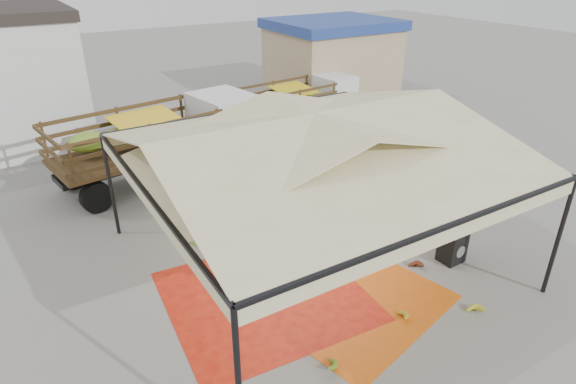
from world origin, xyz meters
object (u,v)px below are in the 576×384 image
vendor (211,167)px  truck_left (168,133)px  truck_right (303,97)px  banana_heap (280,204)px  speaker_stack (455,233)px

vendor → truck_left: (-0.62, 2.28, 0.62)m
vendor → truck_right: 8.13m
vendor → truck_left: size_ratio=0.24×
banana_heap → truck_left: bearing=107.0°
banana_heap → truck_left: size_ratio=0.72×
banana_heap → truck_right: size_ratio=0.92×
truck_right → vendor: bearing=-151.0°
banana_heap → vendor: vendor is taller
speaker_stack → vendor: vendor is taller
vendor → truck_left: 2.44m
speaker_stack → truck_right: bearing=74.0°
speaker_stack → truck_left: (-4.35, 9.22, 0.72)m
vendor → truck_left: bearing=-50.3°
speaker_stack → vendor: bearing=116.3°
truck_left → truck_right: 7.64m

